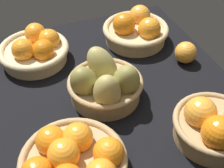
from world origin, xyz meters
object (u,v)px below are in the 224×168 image
basket_far_right (35,50)px  loose_orange_back_gap (186,53)px  basket_near_right (136,30)px  basket_far_left (73,161)px  basket_near_left (216,125)px  basket_center_pears (105,84)px

basket_far_right → loose_orange_back_gap: size_ratio=3.22×
basket_near_right → basket_far_left: (-43.05, 35.09, -0.21)cm
loose_orange_back_gap → basket_far_left: bearing=120.5°
basket_far_left → basket_near_left: 34.89cm
basket_far_right → loose_orange_back_gap: basket_far_right is taller
basket_near_right → basket_far_right: basket_near_right is taller
basket_near_right → basket_far_left: size_ratio=0.93×
basket_far_left → loose_orange_back_gap: bearing=-59.5°
basket_far_right → basket_near_left: bearing=-144.5°
basket_center_pears → basket_near_right: bearing=-41.0°
basket_near_left → loose_orange_back_gap: size_ratio=2.94×
basket_near_left → basket_far_right: bearing=35.5°
basket_near_right → basket_far_left: bearing=140.8°
basket_near_right → loose_orange_back_gap: basket_near_right is taller
basket_center_pears → basket_far_right: size_ratio=1.02×
basket_center_pears → basket_near_left: size_ratio=1.12×
basket_near_right → basket_far_right: (1.50, 34.55, -0.27)cm
basket_center_pears → basket_far_left: size_ratio=0.94×
basket_near_right → loose_orange_back_gap: (-16.75, -9.60, -0.78)cm
basket_far_right → basket_near_left: size_ratio=1.09×
basket_far_right → basket_near_left: 58.87cm
basket_far_left → loose_orange_back_gap: 51.86cm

